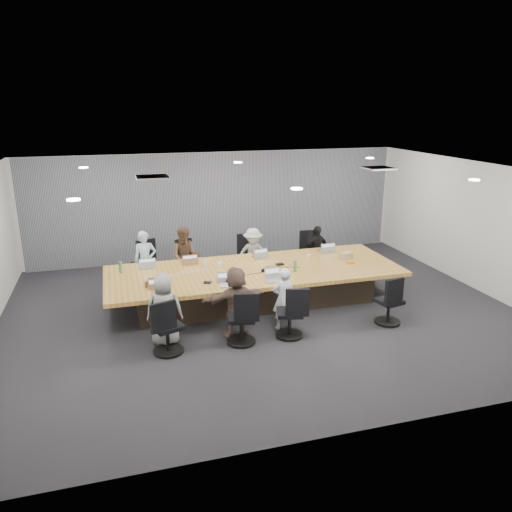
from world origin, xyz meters
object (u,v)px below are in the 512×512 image
object	(u,v)px
chair_3	(310,255)
laptop_2	(260,256)
person_5	(236,301)
person_6	(283,299)
laptop_0	(147,266)
person_3	(316,250)
conference_table	(255,284)
laptop_4	(161,292)
chair_2	(249,260)
bottle_green_right	(295,266)
laptop_1	(190,262)
laptop_6	(274,281)
laptop_3	(326,250)
snack_packet	(351,262)
chair_6	(290,317)
canvas_bag	(346,256)
chair_1	(184,266)
chair_5	(241,322)
person_4	(164,309)
bottle_clear	(205,265)
bottle_green_left	(121,267)
stapler	(265,270)
person_1	(186,257)
chair_7	(389,305)
chair_4	(167,331)
person_0	(145,261)
laptop_5	(229,285)
person_2	(253,255)
chair_0	(145,268)

from	to	relation	value
chair_3	laptop_2	xyz separation A→B (m)	(-1.59, -0.90, 0.38)
person_5	person_6	world-z (taller)	person_5
laptop_0	person_3	world-z (taller)	person_3
conference_table	laptop_4	distance (m)	2.18
chair_2	bottle_green_right	world-z (taller)	bottle_green_right
laptop_1	laptop_6	distance (m)	2.11
chair_3	laptop_2	world-z (taller)	laptop_2
laptop_3	snack_packet	size ratio (longest dim) A/B	1.94
chair_6	person_5	distance (m)	0.99
laptop_1	canvas_bag	bearing A→B (deg)	164.61
chair_1	person_6	size ratio (longest dim) A/B	0.64
chair_5	person_3	world-z (taller)	person_3
chair_6	laptop_4	world-z (taller)	chair_6
chair_3	chair_5	world-z (taller)	chair_5
laptop_2	laptop_6	distance (m)	1.61
person_6	snack_packet	distance (m)	2.26
chair_2	bottle_green_right	size ratio (longest dim) A/B	3.30
person_4	bottle_clear	distance (m)	1.90
laptop_3	bottle_green_left	world-z (taller)	bottle_green_left
laptop_0	stapler	distance (m)	2.48
laptop_2	chair_2	bearing A→B (deg)	-97.49
person_5	bottle_green_left	xyz separation A→B (m)	(-1.91, 1.88, 0.21)
laptop_2	person_5	bearing A→B (deg)	55.66
chair_3	person_1	size ratio (longest dim) A/B	0.52
chair_7	person_6	size ratio (longest dim) A/B	0.64
chair_4	person_0	size ratio (longest dim) A/B	0.59
person_5	laptop_5	xyz separation A→B (m)	(0.00, 0.55, 0.11)
canvas_bag	chair_7	bearing A→B (deg)	-89.56
chair_1	chair_6	xyz separation A→B (m)	(1.37, -3.40, 0.01)
bottle_clear	chair_5	bearing A→B (deg)	-82.87
laptop_4	person_5	distance (m)	1.38
chair_6	person_3	xyz separation A→B (m)	(1.79, 3.05, 0.22)
person_2	bottle_green_left	xyz separation A→B (m)	(-3.00, -0.82, 0.23)
chair_5	stapler	xyz separation A→B (m)	(0.90, 1.50, 0.38)
chair_3	person_0	size ratio (longest dim) A/B	0.54
chair_4	chair_0	bearing A→B (deg)	73.49
person_2	person_3	size ratio (longest dim) A/B	1.04
conference_table	laptop_1	distance (m)	1.50
conference_table	canvas_bag	distance (m)	2.17
conference_table	person_4	bearing A→B (deg)	-145.99
chair_7	person_3	size ratio (longest dim) A/B	0.62
chair_3	person_5	bearing A→B (deg)	50.91
chair_1	chair_2	bearing A→B (deg)	170.51
laptop_1	person_0	bearing A→B (deg)	-35.49
chair_3	snack_packet	world-z (taller)	snack_packet
laptop_5	laptop_3	bearing A→B (deg)	38.80
chair_2	laptop_0	world-z (taller)	chair_2
chair_0	chair_7	bearing A→B (deg)	123.73
person_4	person_3	bearing A→B (deg)	-137.34
laptop_0	laptop_3	distance (m)	4.05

